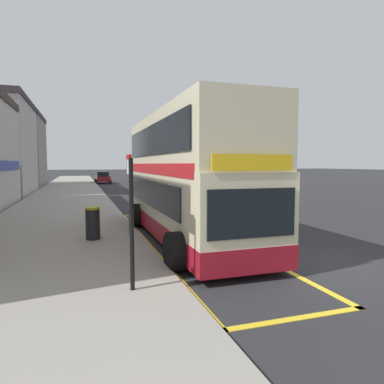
# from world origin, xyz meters

# --- Properties ---
(ground_plane) EXTENTS (260.00, 260.00, 0.00)m
(ground_plane) POSITION_xyz_m (0.00, 32.00, 0.00)
(ground_plane) COLOR #28282B
(pavement_near) EXTENTS (6.00, 76.00, 0.14)m
(pavement_near) POSITION_xyz_m (-7.00, 32.00, 0.07)
(pavement_near) COLOR gray
(pavement_near) RESTS_ON ground
(double_decker_bus) EXTENTS (3.17, 10.12, 4.40)m
(double_decker_bus) POSITION_xyz_m (-2.46, 4.41, 2.06)
(double_decker_bus) COLOR beige
(double_decker_bus) RESTS_ON ground
(bus_bay_markings) EXTENTS (2.93, 13.24, 0.01)m
(bus_bay_markings) POSITION_xyz_m (-2.53, 4.12, 0.01)
(bus_bay_markings) COLOR yellow
(bus_bay_markings) RESTS_ON ground
(bus_stop_sign) EXTENTS (0.09, 0.51, 2.74)m
(bus_stop_sign) POSITION_xyz_m (-5.09, -0.44, 1.74)
(bus_stop_sign) COLOR black
(bus_stop_sign) RESTS_ON pavement_near
(terrace_annex) EXTENTS (8.69, 10.46, 9.43)m
(terrace_annex) POSITION_xyz_m (-14.46, 38.08, 4.28)
(terrace_annex) COLOR gray
(terrace_annex) RESTS_ON ground
(parked_car_navy_kerbside) EXTENTS (2.09, 4.20, 1.62)m
(parked_car_navy_kerbside) POSITION_xyz_m (4.81, 47.55, 0.80)
(parked_car_navy_kerbside) COLOR navy
(parked_car_navy_kerbside) RESTS_ON ground
(parked_car_grey_across) EXTENTS (2.09, 4.20, 1.62)m
(parked_car_grey_across) POSITION_xyz_m (4.52, 25.78, 0.80)
(parked_car_grey_across) COLOR slate
(parked_car_grey_across) RESTS_ON ground
(parked_car_maroon_far) EXTENTS (2.09, 4.20, 1.62)m
(parked_car_maroon_far) POSITION_xyz_m (-3.02, 41.36, 0.80)
(parked_car_maroon_far) COLOR maroon
(parked_car_maroon_far) RESTS_ON ground
(parked_car_teal_ahead) EXTENTS (2.09, 4.20, 1.62)m
(parked_car_teal_ahead) POSITION_xyz_m (4.67, 40.86, 0.80)
(parked_car_teal_ahead) COLOR #196066
(parked_car_teal_ahead) RESTS_ON ground
(litter_bin) EXTENTS (0.49, 0.49, 1.10)m
(litter_bin) POSITION_xyz_m (-5.67, 4.59, 0.69)
(litter_bin) COLOR black
(litter_bin) RESTS_ON pavement_near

